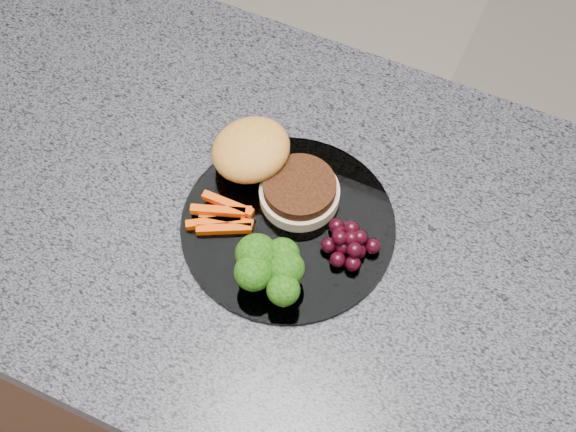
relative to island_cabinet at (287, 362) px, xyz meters
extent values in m
plane|color=gray|center=(0.00, 0.00, -0.43)|extent=(4.00, 4.00, 0.00)
cube|color=#4F2E1B|center=(0.00, 0.00, 0.00)|extent=(1.20, 0.60, 0.86)
cube|color=#51515B|center=(0.00, 0.00, 0.45)|extent=(1.20, 0.60, 0.04)
cylinder|color=white|center=(0.00, 0.00, 0.47)|extent=(0.26, 0.26, 0.01)
cylinder|color=#C9B68E|center=(0.00, 0.04, 0.48)|extent=(0.10, 0.10, 0.02)
cylinder|color=#3D1D0B|center=(0.00, 0.04, 0.50)|extent=(0.09, 0.09, 0.01)
ellipsoid|color=#BC842F|center=(-0.08, 0.06, 0.50)|extent=(0.10, 0.10, 0.05)
cube|color=#D84203|center=(-0.08, -0.02, 0.48)|extent=(0.06, 0.04, 0.01)
cube|color=#D84203|center=(-0.07, -0.03, 0.48)|extent=(0.07, 0.02, 0.01)
cube|color=#D84203|center=(-0.08, -0.04, 0.48)|extent=(0.06, 0.04, 0.01)
cube|color=#D84203|center=(-0.07, -0.01, 0.49)|extent=(0.07, 0.01, 0.01)
cube|color=#D84203|center=(-0.08, -0.03, 0.49)|extent=(0.07, 0.03, 0.01)
cube|color=#D84203|center=(-0.06, -0.04, 0.48)|extent=(0.06, 0.04, 0.01)
cylinder|color=#52812F|center=(-0.01, -0.07, 0.49)|extent=(0.02, 0.02, 0.02)
ellipsoid|color=#103407|center=(-0.01, -0.07, 0.51)|extent=(0.05, 0.05, 0.04)
cylinder|color=#52812F|center=(0.03, -0.07, 0.49)|extent=(0.01, 0.01, 0.02)
ellipsoid|color=#103407|center=(0.03, -0.07, 0.51)|extent=(0.04, 0.04, 0.04)
cylinder|color=#52812F|center=(0.00, -0.09, 0.49)|extent=(0.02, 0.02, 0.02)
ellipsoid|color=#103407|center=(0.00, -0.09, 0.51)|extent=(0.04, 0.04, 0.04)
cylinder|color=#52812F|center=(0.04, -0.10, 0.49)|extent=(0.01, 0.01, 0.02)
ellipsoid|color=#103407|center=(0.04, -0.10, 0.51)|extent=(0.04, 0.04, 0.03)
cylinder|color=#52812F|center=(0.02, -0.06, 0.49)|extent=(0.01, 0.01, 0.02)
ellipsoid|color=#103407|center=(0.02, -0.06, 0.51)|extent=(0.04, 0.04, 0.04)
sphere|color=black|center=(0.08, -0.01, 0.49)|extent=(0.02, 0.02, 0.02)
sphere|color=black|center=(0.09, 0.00, 0.49)|extent=(0.02, 0.02, 0.02)
sphere|color=black|center=(0.09, 0.01, 0.49)|extent=(0.02, 0.02, 0.02)
sphere|color=black|center=(0.06, 0.01, 0.49)|extent=(0.02, 0.02, 0.02)
sphere|color=black|center=(0.06, -0.01, 0.49)|extent=(0.02, 0.02, 0.02)
sphere|color=black|center=(0.08, -0.02, 0.49)|extent=(0.02, 0.02, 0.02)
sphere|color=black|center=(0.09, -0.02, 0.49)|extent=(0.02, 0.02, 0.02)
sphere|color=black|center=(0.11, 0.01, 0.49)|extent=(0.02, 0.02, 0.02)
sphere|color=black|center=(0.06, 0.02, 0.49)|extent=(0.02, 0.02, 0.02)
sphere|color=black|center=(0.08, 0.00, 0.50)|extent=(0.02, 0.02, 0.02)
sphere|color=black|center=(0.07, 0.00, 0.50)|extent=(0.02, 0.02, 0.02)
sphere|color=black|center=(0.09, -0.01, 0.50)|extent=(0.02, 0.02, 0.02)
sphere|color=black|center=(0.08, 0.01, 0.50)|extent=(0.02, 0.02, 0.02)
sphere|color=black|center=(0.09, 0.01, 0.50)|extent=(0.02, 0.02, 0.02)
camera|label=1|loc=(0.21, -0.44, 1.31)|focal=50.00mm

